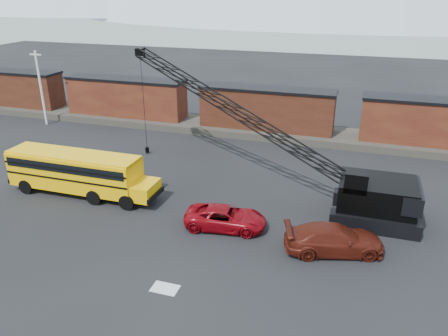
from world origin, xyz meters
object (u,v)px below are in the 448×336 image
object	(u,v)px
school_bus	(79,172)
maroon_suv	(334,239)
red_pickup	(226,218)
crawler_crane	(236,111)

from	to	relation	value
school_bus	maroon_suv	xyz separation A→B (m)	(18.49, -2.09, -0.96)
red_pickup	maroon_suv	world-z (taller)	maroon_suv
crawler_crane	maroon_suv	bearing A→B (deg)	-43.70
red_pickup	maroon_suv	distance (m)	6.84
red_pickup	school_bus	bearing A→B (deg)	75.62
red_pickup	crawler_crane	xyz separation A→B (m)	(-1.47, 7.22, 4.96)
maroon_suv	crawler_crane	xyz separation A→B (m)	(-8.27, 7.91, 4.85)
crawler_crane	school_bus	bearing A→B (deg)	-150.36
maroon_suv	crawler_crane	bearing A→B (deg)	29.42
school_bus	red_pickup	world-z (taller)	school_bus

